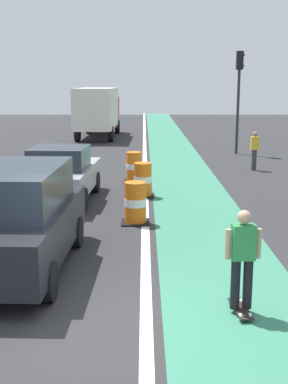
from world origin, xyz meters
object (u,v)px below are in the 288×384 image
(traffic_barrel_front, at_px, (134,203))
(traffic_barrel_mid, at_px, (142,180))
(delivery_truck_down_block, at_px, (97,109))
(pedestrian_crossing, at_px, (253,150))
(skateboarder_on_lane, at_px, (241,258))
(traffic_barrel_back, at_px, (133,167))
(traffic_light_corner, at_px, (238,84))
(parked_suv_nearest, at_px, (18,219))
(parked_sedan_second, at_px, (60,175))

(traffic_barrel_front, height_order, traffic_barrel_mid, same)
(delivery_truck_down_block, relative_size, pedestrian_crossing, 4.76)
(skateboarder_on_lane, relative_size, pedestrian_crossing, 1.05)
(traffic_barrel_back, height_order, traffic_light_corner, traffic_light_corner)
(traffic_barrel_mid, relative_size, delivery_truck_down_block, 0.14)
(traffic_barrel_mid, bearing_deg, parked_suv_nearest, -110.02)
(parked_suv_nearest, distance_m, traffic_barrel_front, 4.01)
(skateboarder_on_lane, distance_m, pedestrian_crossing, 13.66)
(parked_suv_nearest, height_order, delivery_truck_down_block, delivery_truck_down_block)
(traffic_barrel_mid, xyz_separation_m, delivery_truck_down_block, (-2.98, 17.51, 1.31))
(skateboarder_on_lane, xyz_separation_m, traffic_barrel_back, (-1.91, 10.92, -0.38))
(parked_suv_nearest, relative_size, pedestrian_crossing, 2.89)
(skateboarder_on_lane, height_order, parked_sedan_second, parked_sedan_second)
(skateboarder_on_lane, distance_m, traffic_light_corner, 18.72)
(parked_suv_nearest, bearing_deg, delivery_truck_down_block, 91.47)
(delivery_truck_down_block, bearing_deg, traffic_light_corner, -44.52)
(parked_sedan_second, xyz_separation_m, traffic_barrel_mid, (2.49, 0.64, -0.30))
(parked_sedan_second, height_order, traffic_light_corner, traffic_light_corner)
(traffic_light_corner, bearing_deg, traffic_barrel_back, -124.84)
(pedestrian_crossing, bearing_deg, traffic_barrel_mid, -133.12)
(parked_suv_nearest, distance_m, traffic_light_corner, 18.03)
(skateboarder_on_lane, xyz_separation_m, parked_sedan_second, (-4.07, 7.74, -0.08))
(parked_sedan_second, distance_m, traffic_light_corner, 13.07)
(skateboarder_on_lane, bearing_deg, parked_suv_nearest, 154.29)
(traffic_barrel_front, bearing_deg, traffic_light_corner, 69.13)
(traffic_barrel_mid, xyz_separation_m, pedestrian_crossing, (4.63, 4.94, 0.33))
(parked_suv_nearest, bearing_deg, traffic_barrel_back, 77.31)
(parked_suv_nearest, height_order, traffic_barrel_mid, parked_suv_nearest)
(parked_sedan_second, relative_size, traffic_barrel_front, 3.84)
(traffic_light_corner, bearing_deg, skateboarder_on_lane, -99.94)
(parked_suv_nearest, height_order, traffic_barrel_back, parked_suv_nearest)
(parked_suv_nearest, bearing_deg, traffic_barrel_mid, 69.98)
(delivery_truck_down_block, distance_m, pedestrian_crossing, 14.73)
(parked_suv_nearest, distance_m, parked_sedan_second, 5.85)
(parked_suv_nearest, distance_m, pedestrian_crossing, 13.39)
(traffic_barrel_front, xyz_separation_m, traffic_barrel_mid, (0.19, 3.15, 0.00))
(traffic_barrel_back, height_order, pedestrian_crossing, pedestrian_crossing)
(parked_suv_nearest, bearing_deg, traffic_barrel_front, 56.86)
(parked_suv_nearest, distance_m, delivery_truck_down_block, 24.02)
(traffic_barrel_front, distance_m, delivery_truck_down_block, 20.89)
(traffic_barrel_front, distance_m, traffic_barrel_back, 5.69)
(parked_suv_nearest, xyz_separation_m, parked_sedan_second, (-0.13, 5.84, -0.20))
(traffic_barrel_mid, bearing_deg, traffic_light_corner, 64.18)
(traffic_light_corner, bearing_deg, delivery_truck_down_block, 135.48)
(skateboarder_on_lane, distance_m, traffic_barrel_back, 11.09)
(parked_sedan_second, relative_size, traffic_barrel_back, 3.84)
(traffic_light_corner, height_order, pedestrian_crossing, traffic_light_corner)
(parked_sedan_second, distance_m, traffic_barrel_front, 3.42)
(skateboarder_on_lane, height_order, traffic_barrel_front, skateboarder_on_lane)
(traffic_light_corner, bearing_deg, traffic_barrel_mid, -115.82)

